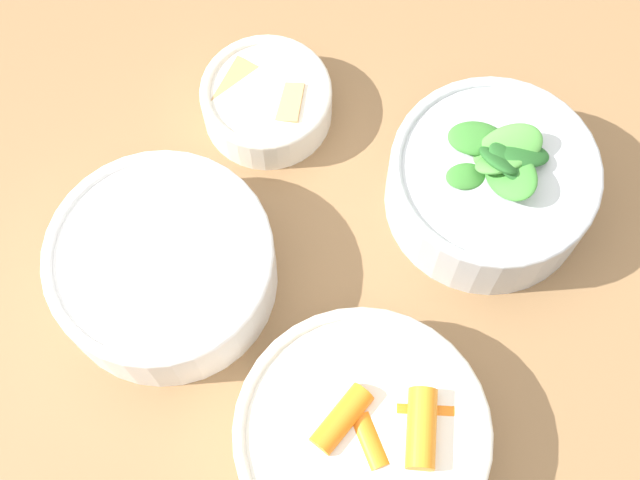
{
  "coord_description": "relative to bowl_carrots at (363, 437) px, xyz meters",
  "views": [
    {
      "loc": [
        -0.07,
        0.25,
        1.5
      ],
      "look_at": [
        0.04,
        -0.01,
        0.8
      ],
      "focal_mm": 50.0,
      "sensor_mm": 36.0,
      "label": 1
    }
  ],
  "objects": [
    {
      "name": "bowl_cookies",
      "position": [
        0.2,
        -0.25,
        -0.01
      ],
      "size": [
        0.12,
        0.12,
        0.04
      ],
      "color": "silver",
      "rests_on": "dining_table"
    },
    {
      "name": "bowl_beans_hotdog",
      "position": [
        0.21,
        -0.06,
        0.0
      ],
      "size": [
        0.19,
        0.19,
        0.07
      ],
      "color": "white",
      "rests_on": "dining_table"
    },
    {
      "name": "ground_plane",
      "position": [
        0.05,
        -0.13,
        -0.8
      ],
      "size": [
        10.0,
        10.0,
        0.0
      ],
      "primitive_type": "plane",
      "color": "#2D2D33"
    },
    {
      "name": "bowl_carrots",
      "position": [
        0.0,
        0.0,
        0.0
      ],
      "size": [
        0.2,
        0.2,
        0.07
      ],
      "color": "silver",
      "rests_on": "dining_table"
    },
    {
      "name": "dining_table",
      "position": [
        0.05,
        -0.13,
        -0.16
      ],
      "size": [
        1.05,
        0.81,
        0.77
      ],
      "color": "olive",
      "rests_on": "ground_plane"
    },
    {
      "name": "bowl_greens",
      "position": [
        -0.02,
        -0.24,
        0.01
      ],
      "size": [
        0.18,
        0.18,
        0.1
      ],
      "color": "silver",
      "rests_on": "dining_table"
    }
  ]
}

